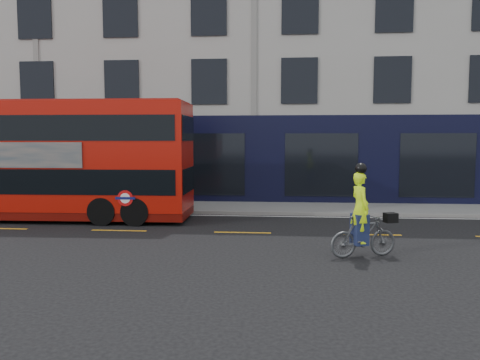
# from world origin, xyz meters

# --- Properties ---
(ground) EXTENTS (120.00, 120.00, 0.00)m
(ground) POSITION_xyz_m (0.00, 0.00, 0.00)
(ground) COLOR black
(ground) RESTS_ON ground
(pavement) EXTENTS (60.00, 3.00, 0.12)m
(pavement) POSITION_xyz_m (0.00, 6.50, 0.06)
(pavement) COLOR gray
(pavement) RESTS_ON ground
(kerb) EXTENTS (60.00, 0.12, 0.13)m
(kerb) POSITION_xyz_m (0.00, 5.00, 0.07)
(kerb) COLOR gray
(kerb) RESTS_ON ground
(building_terrace) EXTENTS (50.00, 10.07, 15.00)m
(building_terrace) POSITION_xyz_m (0.00, 12.94, 7.49)
(building_terrace) COLOR #A3A09A
(building_terrace) RESTS_ON ground
(road_edge_line) EXTENTS (58.00, 0.10, 0.01)m
(road_edge_line) POSITION_xyz_m (0.00, 4.70, 0.00)
(road_edge_line) COLOR silver
(road_edge_line) RESTS_ON ground
(lane_dashes) EXTENTS (58.00, 0.12, 0.01)m
(lane_dashes) POSITION_xyz_m (0.00, 1.50, 0.00)
(lane_dashes) COLOR orange
(lane_dashes) RESTS_ON ground
(bus) EXTENTS (10.70, 2.64, 4.29)m
(bus) POSITION_xyz_m (-7.37, 3.39, 2.20)
(bus) COLOR #AE1006
(bus) RESTS_ON ground
(cyclist) EXTENTS (1.82, 1.01, 2.36)m
(cyclist) POSITION_xyz_m (3.21, -1.32, 0.79)
(cyclist) COLOR #4E5154
(cyclist) RESTS_ON ground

